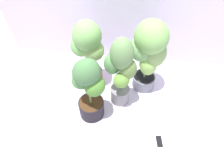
# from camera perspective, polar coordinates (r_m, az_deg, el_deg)

# --- Properties ---
(ground_plane) EXTENTS (8.00, 8.00, 0.00)m
(ground_plane) POSITION_cam_1_polar(r_m,az_deg,el_deg) (2.14, 1.64, -9.65)
(ground_plane) COLOR silver
(ground_plane) RESTS_ON ground
(potted_plant_back_right) EXTENTS (0.47, 0.46, 0.90)m
(potted_plant_back_right) POSITION_cam_1_polar(r_m,az_deg,el_deg) (1.98, 11.09, 7.01)
(potted_plant_back_right) COLOR slate
(potted_plant_back_right) RESTS_ON ground
(potted_plant_back_left) EXTENTS (0.44, 0.40, 0.84)m
(potted_plant_back_left) POSITION_cam_1_polar(r_m,az_deg,el_deg) (2.06, -7.30, 7.60)
(potted_plant_back_left) COLOR brown
(potted_plant_back_left) RESTS_ON ground
(potted_plant_front_left) EXTENTS (0.38, 0.32, 0.77)m
(potted_plant_front_left) POSITION_cam_1_polar(r_m,az_deg,el_deg) (1.78, -6.93, -4.46)
(potted_plant_front_left) COLOR black
(potted_plant_front_left) RESTS_ON ground
(potted_plant_center) EXTENTS (0.37, 0.29, 0.86)m
(potted_plant_center) POSITION_cam_1_polar(r_m,az_deg,el_deg) (1.82, 2.69, 1.38)
(potted_plant_center) COLOR slate
(potted_plant_center) RESTS_ON ground
(cell_phone) EXTENTS (0.09, 0.15, 0.01)m
(cell_phone) POSITION_cam_1_polar(r_m,az_deg,el_deg) (1.99, 14.18, -19.16)
(cell_phone) COLOR white
(cell_phone) RESTS_ON ground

